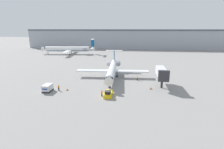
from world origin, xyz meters
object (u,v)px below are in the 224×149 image
airplane_parked_far_left (69,49)px  worker_near_tug (102,93)px  traffic_cone_right (151,88)px  pushback_tug (108,94)px  traffic_cone_left (67,89)px  worker_by_wing (137,78)px  worker_on_apron (59,88)px  luggage_cart (48,88)px  jet_bridge (162,73)px  airplane_main (112,69)px

airplane_parked_far_left → worker_near_tug: bearing=-64.1°
traffic_cone_right → pushback_tug: bearing=-149.6°
traffic_cone_left → worker_by_wing: bearing=31.3°
airplane_parked_far_left → worker_on_apron: bearing=-72.3°
worker_by_wing → traffic_cone_right: size_ratio=2.31×
luggage_cart → worker_on_apron: size_ratio=1.93×
pushback_tug → worker_near_tug: 1.83m
worker_near_tug → luggage_cart: bearing=172.8°
pushback_tug → worker_near_tug: bearing=-164.0°
pushback_tug → airplane_parked_far_left: airplane_parked_far_left is taller
worker_near_tug → worker_on_apron: 14.12m
worker_by_wing → jet_bridge: jet_bridge is taller
worker_near_tug → worker_by_wing: worker_near_tug is taller
worker_near_tug → traffic_cone_right: 16.05m
airplane_main → worker_near_tug: bearing=-91.8°
worker_near_tug → airplane_parked_far_left: size_ratio=0.05×
pushback_tug → traffic_cone_right: (12.32, 7.23, -0.33)m
traffic_cone_right → jet_bridge: bearing=43.9°
luggage_cart → worker_by_wing: 30.41m
airplane_main → worker_on_apron: size_ratio=17.25×
worker_near_tug → airplane_parked_far_left: (-37.30, 76.78, 2.70)m
airplane_parked_far_left → pushback_tug: bearing=-62.9°
worker_on_apron → traffic_cone_right: worker_on_apron is taller
airplane_main → luggage_cart: (-17.34, -17.78, -2.00)m
jet_bridge → luggage_cart: bearing=-165.4°
pushback_tug → jet_bridge: size_ratio=0.47×
luggage_cart → traffic_cone_right: 31.29m
traffic_cone_left → luggage_cart: bearing=-164.7°
airplane_main → airplane_parked_far_left: bearing=123.7°
traffic_cone_left → airplane_parked_far_left: size_ratio=0.02×
pushback_tug → worker_on_apron: size_ratio=2.65×
airplane_main → jet_bridge: (16.90, -8.86, 1.37)m
worker_near_tug → worker_on_apron: size_ratio=1.06×
worker_by_wing → jet_bridge: bearing=-36.5°
worker_by_wing → worker_on_apron: worker_on_apron is taller
worker_by_wing → jet_bridge: 9.95m
airplane_main → luggage_cart: bearing=-134.3°
airplane_main → jet_bridge: size_ratio=3.09×
luggage_cart → jet_bridge: (34.23, 8.92, 3.38)m
luggage_cart → worker_near_tug: (16.73, -2.12, -0.07)m
traffic_cone_left → jet_bridge: (28.78, 7.43, 4.12)m
airplane_main → worker_by_wing: size_ratio=18.43×
worker_by_wing → traffic_cone_right: (4.01, -8.84, -0.52)m
pushback_tug → traffic_cone_left: bearing=166.5°
traffic_cone_left → traffic_cone_right: (25.32, 4.11, 0.02)m
traffic_cone_right → luggage_cart: bearing=-169.7°
worker_by_wing → airplane_parked_far_left: 76.66m
worker_by_wing → worker_near_tug: bearing=-121.2°
jet_bridge → traffic_cone_right: bearing=-136.1°
airplane_main → airplane_parked_far_left: airplane_parked_far_left is taller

